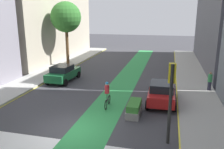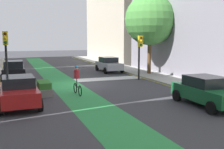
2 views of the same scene
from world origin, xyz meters
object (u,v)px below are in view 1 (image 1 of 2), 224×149
street_tree_far (66,17)px  median_planter (134,109)px  traffic_signal_near_right (171,88)px  car_green_left_far (63,73)px  cyclist_in_lane (107,94)px  pedestrian_sidewalk_right_a (210,81)px  car_red_right_far (161,92)px

street_tree_far → median_planter: 16.81m
traffic_signal_near_right → street_tree_far: bearing=128.8°
street_tree_far → median_planter: street_tree_far is taller
car_green_left_far → median_planter: size_ratio=2.06×
street_tree_far → traffic_signal_near_right: bearing=-51.2°
cyclist_in_lane → pedestrian_sidewalk_right_a: 9.02m
pedestrian_sidewalk_right_a → street_tree_far: size_ratio=0.20×
car_green_left_far → median_planter: bearing=-37.9°
car_green_left_far → cyclist_in_lane: 7.82m
car_green_left_far → pedestrian_sidewalk_right_a: size_ratio=2.77×
traffic_signal_near_right → cyclist_in_lane: (-4.16, 3.68, -1.88)m
car_red_right_far → pedestrian_sidewalk_right_a: pedestrian_sidewalk_right_a is taller
car_green_left_far → traffic_signal_near_right: bearing=-42.0°
traffic_signal_near_right → cyclist_in_lane: size_ratio=2.19×
car_red_right_far → median_planter: bearing=-122.3°
street_tree_far → median_planter: size_ratio=3.65×
car_green_left_far → median_planter: car_green_left_far is taller
cyclist_in_lane → street_tree_far: size_ratio=0.25×
car_red_right_far → car_green_left_far: size_ratio=1.00×
traffic_signal_near_right → median_planter: bearing=126.7°
car_red_right_far → median_planter: size_ratio=2.05×
traffic_signal_near_right → median_planter: (-2.17, 2.91, -2.45)m
cyclist_in_lane → pedestrian_sidewalk_right_a: cyclist_in_lane is taller
car_red_right_far → median_planter: 3.01m
traffic_signal_near_right → car_red_right_far: bearing=96.1°
cyclist_in_lane → street_tree_far: street_tree_far is taller
street_tree_far → median_planter: (10.07, -12.31, -5.44)m
car_green_left_far → street_tree_far: (-2.32, 6.27, 5.04)m
car_green_left_far → pedestrian_sidewalk_right_a: pedestrian_sidewalk_right_a is taller
cyclist_in_lane → street_tree_far: (-8.08, 11.54, 4.87)m
cyclist_in_lane → car_green_left_far: bearing=137.6°
cyclist_in_lane → car_red_right_far: bearing=26.1°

